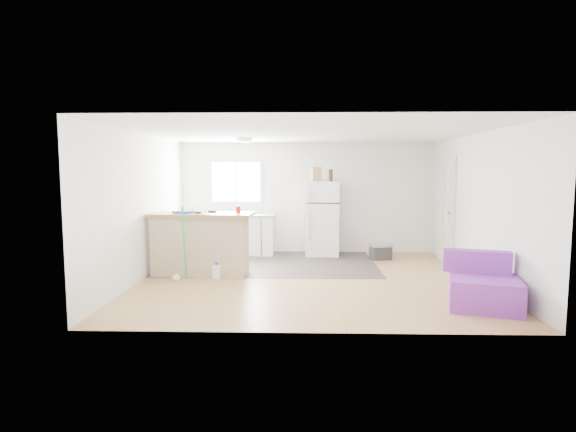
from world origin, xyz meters
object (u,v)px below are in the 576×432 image
at_px(purple_seat, 483,288).
at_px(bottle_right, 330,175).
at_px(refrigerator, 323,218).
at_px(mop, 179,267).
at_px(red_cup, 238,209).
at_px(peninsula, 201,243).
at_px(bottle_left, 331,175).
at_px(cooler, 381,251).
at_px(cardboard_box, 316,174).
at_px(blue_tray, 183,212).
at_px(cleaner_jug, 217,271).
at_px(kitchen_cabinets, 230,234).

distance_m(purple_seat, bottle_right, 4.29).
height_order(refrigerator, mop, refrigerator).
bearing_deg(purple_seat, bottle_right, 133.35).
relative_size(red_cup, bottle_right, 0.48).
bearing_deg(red_cup, purple_seat, -27.48).
relative_size(peninsula, bottle_left, 7.10).
xyz_separation_m(refrigerator, red_cup, (-1.54, -1.82, 0.35)).
xyz_separation_m(peninsula, bottle_right, (2.34, 1.87, 1.15)).
relative_size(refrigerator, bottle_right, 6.28).
bearing_deg(cooler, red_cup, -167.40).
height_order(refrigerator, cardboard_box, cardboard_box).
distance_m(red_cup, bottle_left, 2.47).
height_order(mop, bottle_right, bottle_right).
height_order(red_cup, cardboard_box, cardboard_box).
bearing_deg(cooler, blue_tray, -172.25).
xyz_separation_m(blue_tray, bottle_right, (2.62, 1.92, 0.61)).
bearing_deg(red_cup, blue_tray, -173.95).
xyz_separation_m(cleaner_jug, blue_tray, (-0.60, 0.26, 0.97)).
xyz_separation_m(kitchen_cabinets, bottle_right, (2.15, -0.05, 1.26)).
bearing_deg(cooler, kitchen_cabinets, 156.70).
distance_m(peninsula, red_cup, 0.88).
height_order(peninsula, bottle_right, bottle_right).
bearing_deg(cardboard_box, bottle_right, 4.96).
bearing_deg(cardboard_box, blue_tray, -140.85).
bearing_deg(purple_seat, bottle_left, 133.99).
bearing_deg(mop, peninsula, 55.03).
bearing_deg(red_cup, cardboard_box, 52.11).
bearing_deg(refrigerator, peninsula, -135.53).
xyz_separation_m(kitchen_cabinets, peninsula, (-0.20, -1.92, 0.10)).
bearing_deg(cleaner_jug, kitchen_cabinets, 101.00).
height_order(kitchen_cabinets, bottle_right, bottle_right).
xyz_separation_m(kitchen_cabinets, refrigerator, (1.99, -0.04, 0.35)).
relative_size(cleaner_jug, cardboard_box, 0.93).
bearing_deg(red_cup, bottle_left, 45.09).
bearing_deg(cleaner_jug, refrigerator, 57.19).
bearing_deg(blue_tray, cooler, 21.93).
bearing_deg(kitchen_cabinets, peninsula, -95.87).
xyz_separation_m(kitchen_cabinets, blue_tray, (-0.48, -1.96, 0.65)).
height_order(peninsula, red_cup, red_cup).
bearing_deg(red_cup, mop, -148.44).
distance_m(cooler, bottle_right, 1.89).
xyz_separation_m(peninsula, refrigerator, (2.19, 1.88, 0.24)).
relative_size(blue_tray, bottle_right, 1.20).
xyz_separation_m(cleaner_jug, mop, (-0.58, -0.20, 0.11)).
height_order(peninsula, bottle_left, bottle_left).
relative_size(kitchen_cabinets, cooler, 4.09).
relative_size(refrigerator, purple_seat, 1.47).
bearing_deg(mop, refrigerator, 36.25).
xyz_separation_m(purple_seat, bottle_right, (-1.78, 3.63, 1.44)).
distance_m(blue_tray, bottle_left, 3.25).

